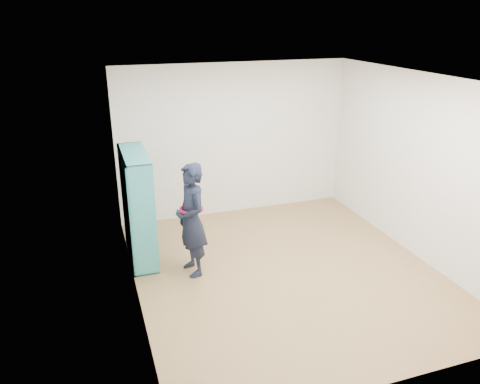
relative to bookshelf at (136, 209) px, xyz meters
name	(u,v)px	position (x,y,z in m)	size (l,w,h in m)	color
floor	(285,271)	(1.84, -1.07, -0.75)	(4.50, 4.50, 0.00)	olive
ceiling	(293,79)	(1.84, -1.07, 1.85)	(4.50, 4.50, 0.00)	white
wall_left	(130,201)	(-0.16, -1.07, 0.55)	(0.02, 4.50, 2.60)	silver
wall_right	(418,167)	(3.84, -1.07, 0.55)	(0.02, 4.50, 2.60)	silver
wall_back	(234,140)	(1.84, 1.18, 0.55)	(4.00, 0.02, 2.60)	silver
wall_front	(397,267)	(1.84, -3.32, 0.55)	(4.00, 0.02, 2.60)	silver
bookshelf	(136,209)	(0.00, 0.00, 0.00)	(0.34, 1.18, 1.57)	teal
person	(192,220)	(0.64, -0.68, 0.03)	(0.46, 0.62, 1.56)	black
smartphone	(178,213)	(0.48, -0.61, 0.13)	(0.05, 0.10, 0.13)	silver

